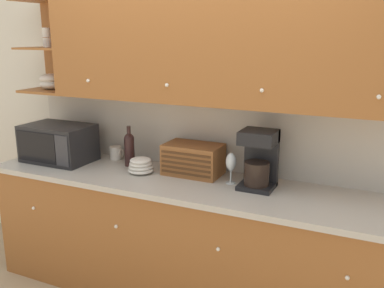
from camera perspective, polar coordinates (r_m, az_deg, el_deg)
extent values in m
plane|color=tan|center=(3.73, 1.57, -17.00)|extent=(24.00, 24.00, 0.00)
cube|color=beige|center=(3.27, 1.93, 3.08)|extent=(5.46, 0.06, 2.60)
cube|color=#935628|center=(3.25, -0.76, -13.01)|extent=(3.06, 0.66, 0.89)
cube|color=#B7B2A8|center=(3.05, -0.91, -5.30)|extent=(3.08, 0.69, 0.04)
sphere|color=white|center=(3.55, -20.38, -8.02)|extent=(0.03, 0.03, 0.03)
sphere|color=white|center=(3.08, -10.09, -10.77)|extent=(0.03, 0.03, 0.03)
sphere|color=white|center=(2.75, 3.50, -13.81)|extent=(0.03, 0.03, 0.03)
sphere|color=white|center=(2.61, 20.00, -16.42)|extent=(0.03, 0.03, 0.03)
cube|color=#B7B2A8|center=(3.26, 1.67, 1.35)|extent=(3.06, 0.01, 0.54)
cube|color=#935628|center=(2.93, 4.20, 12.51)|extent=(2.64, 0.37, 0.74)
cube|color=#935628|center=(3.89, -16.85, 12.42)|extent=(0.42, 0.02, 0.74)
cube|color=#935628|center=(3.79, -18.23, 6.81)|extent=(0.42, 0.37, 0.02)
cube|color=#935628|center=(3.76, -18.65, 12.01)|extent=(0.42, 0.37, 0.02)
cube|color=#935628|center=(3.77, -19.12, 17.69)|extent=(0.42, 0.37, 0.02)
sphere|color=white|center=(3.28, -13.69, 8.20)|extent=(0.03, 0.03, 0.03)
sphere|color=white|center=(2.91, -3.38, 7.85)|extent=(0.03, 0.03, 0.03)
sphere|color=white|center=(2.67, 9.30, 7.07)|extent=(0.03, 0.03, 0.03)
sphere|color=white|center=(2.57, 23.66, 5.77)|extent=(0.03, 0.03, 0.03)
ellipsoid|color=silver|center=(3.78, -18.29, 7.56)|extent=(0.18, 0.18, 0.08)
ellipsoid|color=silver|center=(3.78, -18.35, 8.31)|extent=(0.18, 0.18, 0.08)
cylinder|color=silver|center=(3.76, -18.70, 12.70)|extent=(0.07, 0.07, 0.08)
cylinder|color=silver|center=(3.76, -18.80, 13.90)|extent=(0.07, 0.07, 0.08)
cube|color=black|center=(3.65, -17.36, 0.15)|extent=(0.55, 0.36, 0.30)
cube|color=black|center=(3.56, -20.07, -0.42)|extent=(0.38, 0.01, 0.24)
cube|color=#2D2D33|center=(3.39, -16.97, -0.91)|extent=(0.12, 0.01, 0.24)
cylinder|color=silver|center=(3.60, -10.14, -1.16)|extent=(0.09, 0.09, 0.11)
torus|color=silver|center=(3.57, -9.44, -1.23)|extent=(0.01, 0.07, 0.07)
cylinder|color=black|center=(3.39, -8.33, -1.08)|extent=(0.08, 0.08, 0.22)
sphere|color=black|center=(3.37, -8.40, 0.73)|extent=(0.08, 0.08, 0.08)
cylinder|color=black|center=(3.35, -8.43, 1.75)|extent=(0.03, 0.03, 0.08)
ellipsoid|color=silver|center=(3.23, -6.84, -3.45)|extent=(0.20, 0.20, 0.04)
ellipsoid|color=silver|center=(3.22, -6.85, -3.03)|extent=(0.18, 0.18, 0.05)
ellipsoid|color=silver|center=(3.22, -6.87, -2.61)|extent=(0.17, 0.17, 0.04)
ellipsoid|color=silver|center=(3.21, -6.88, -2.18)|extent=(0.16, 0.16, 0.04)
cube|color=brown|center=(3.15, 0.17, -2.05)|extent=(0.42, 0.26, 0.23)
cube|color=#4B2C16|center=(3.06, -0.88, -4.00)|extent=(0.39, 0.01, 0.02)
cube|color=#4B2C16|center=(3.05, -0.88, -3.35)|extent=(0.39, 0.01, 0.02)
cube|color=#4B2C16|center=(3.04, -0.88, -2.70)|extent=(0.39, 0.01, 0.02)
cube|color=#4B2C16|center=(3.03, -0.89, -2.04)|extent=(0.39, 0.01, 0.02)
cube|color=#4B2C16|center=(3.02, -0.89, -1.37)|extent=(0.39, 0.01, 0.02)
cylinder|color=silver|center=(3.01, 5.16, -5.17)|extent=(0.07, 0.07, 0.01)
cylinder|color=silver|center=(2.99, 5.18, -4.33)|extent=(0.01, 0.01, 0.09)
ellipsoid|color=silver|center=(2.96, 5.22, -2.38)|extent=(0.07, 0.07, 0.13)
cube|color=black|center=(2.93, 8.63, -5.55)|extent=(0.23, 0.23, 0.03)
cylinder|color=black|center=(2.89, 8.61, -3.89)|extent=(0.17, 0.17, 0.16)
cube|color=black|center=(2.96, 9.26, -1.66)|extent=(0.23, 0.05, 0.40)
cube|color=black|center=(2.84, 8.89, 0.91)|extent=(0.23, 0.23, 0.09)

